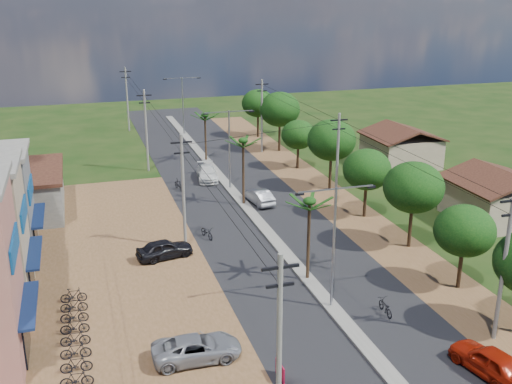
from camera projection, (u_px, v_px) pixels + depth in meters
ground at (331, 308)px, 37.72m from camera, size 160.00×160.00×0.00m
road at (260, 224)px, 51.31m from camera, size 12.00×110.00×0.04m
median at (250, 211)px, 54.00m from camera, size 1.00×90.00×0.18m
dirt_lot_west at (81, 284)px, 40.78m from camera, size 18.00×46.00×0.04m
dirt_shoulder_east at (350, 214)px, 53.68m from camera, size 5.00×90.00×0.03m
low_shed at (3, 193)px, 52.99m from camera, size 10.40×10.40×3.95m
house_east_near at (498, 193)px, 51.60m from camera, size 7.60×7.50×4.60m
house_east_far at (401, 144)px, 68.19m from camera, size 7.60×7.50×4.60m
tree_east_b at (464, 231)px, 39.01m from camera, size 4.00×4.00×5.83m
tree_east_c at (414, 187)px, 45.22m from camera, size 4.60×4.60×6.83m
tree_east_d at (367, 170)px, 51.65m from camera, size 4.20×4.20×6.13m
tree_east_e at (332, 140)px, 58.72m from camera, size 4.80×4.80×7.14m
tree_east_f at (298, 135)px, 66.24m from camera, size 3.80×3.80×5.52m
tree_east_g at (280, 109)px, 73.22m from camera, size 5.00×5.00×7.38m
tree_east_h at (258, 103)px, 80.58m from camera, size 4.40×4.40×6.52m
palm_median_near at (310, 205)px, 39.59m from camera, size 2.00×2.00×6.15m
palm_median_mid at (243, 144)px, 53.97m from camera, size 2.00×2.00×6.55m
palm_median_far at (205, 117)px, 68.67m from camera, size 2.00×2.00×5.85m
streetlight_near at (334, 238)px, 36.20m from camera, size 5.10×0.18×8.00m
streetlight_mid at (229, 143)px, 58.85m from camera, size 5.10×0.18×8.00m
streetlight_far at (183, 101)px, 81.51m from camera, size 5.10×0.18×8.00m
utility_pole_w_a at (279, 346)px, 25.20m from camera, size 1.60×0.24×9.00m
utility_pole_w_b at (183, 189)px, 45.13m from camera, size 1.60×0.24×9.00m
utility_pole_w_c at (146, 129)px, 65.06m from camera, size 1.60×0.24×9.00m
utility_pole_w_d at (127, 98)px, 84.09m from camera, size 1.60×0.24×9.00m
utility_pole_e_a at (504, 263)px, 32.87m from camera, size 1.60×0.24×9.00m
utility_pole_e_b at (337, 161)px, 52.80m from camera, size 1.60×0.24×9.00m
utility_pole_e_c at (262, 114)px, 72.73m from camera, size 1.60×0.24×9.00m
car_red_near at (490, 362)px, 30.92m from camera, size 2.66×4.75×1.53m
car_silver_mid at (259, 197)px, 55.97m from camera, size 2.04×4.36×1.38m
car_white_far at (207, 173)px, 63.12m from camera, size 2.59×5.15×1.44m
car_parked_silver at (197, 349)px, 32.20m from camera, size 4.90×2.35×1.35m
car_parked_dark at (165, 249)px, 44.53m from camera, size 4.44×2.49×1.43m
moto_rider_east at (385, 307)px, 36.81m from camera, size 0.74×1.82×0.94m
moto_rider_west_a at (207, 233)px, 48.19m from camera, size 1.11×2.00×0.99m
moto_rider_west_b at (179, 185)px, 59.90m from camera, size 0.94×1.90×1.10m
roadside_sign at (280, 371)px, 30.60m from camera, size 0.11×1.14×0.95m
parked_scooter_row at (75, 338)px, 33.49m from camera, size 1.69×10.97×1.00m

